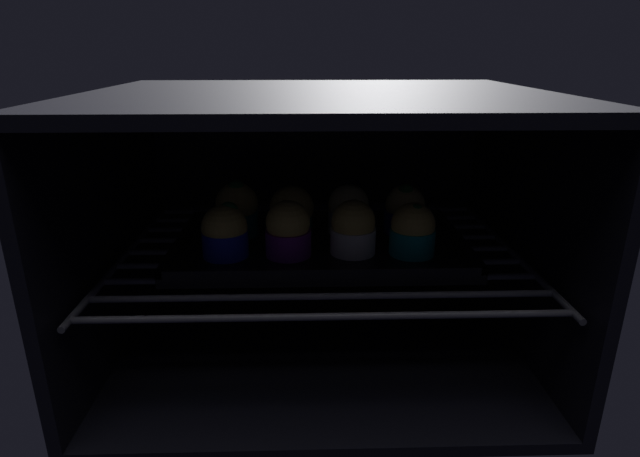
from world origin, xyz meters
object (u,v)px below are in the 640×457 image
muffin_row0_col3 (413,231)px  muffin_row1_col2 (349,210)px  muffin_row1_col3 (405,211)px  muffin_row0_col2 (353,228)px  muffin_row0_col0 (225,232)px  muffin_row1_col0 (237,210)px  muffin_row0_col1 (288,230)px  muffin_row1_col1 (292,212)px  baking_tray (320,246)px

muffin_row0_col3 → muffin_row1_col2: bearing=130.9°
muffin_row1_col3 → muffin_row0_col3: bearing=-93.2°
muffin_row0_col3 → muffin_row1_col3: (0.45, 8.09, 0.18)cm
muffin_row0_col2 → muffin_row1_col3: bearing=42.6°
muffin_row0_col2 → muffin_row1_col2: 8.20cm
muffin_row0_col0 → muffin_row1_col3: size_ratio=0.94×
muffin_row0_col2 → muffin_row1_col0: (-15.93, 7.56, 0.32)cm
muffin_row0_col0 → muffin_row1_col0: muffin_row1_col0 is taller
muffin_row0_col0 → muffin_row0_col1: muffin_row0_col1 is taller
muffin_row0_col0 → muffin_row1_col1: (8.40, 8.01, 0.10)cm
muffin_row0_col0 → muffin_row1_col1: bearing=43.7°
baking_tray → muffin_row0_col2: muffin_row0_col2 is taller
muffin_row0_col1 → muffin_row1_col2: 12.21cm
muffin_row0_col0 → muffin_row0_col1: bearing=-0.3°
muffin_row1_col2 → muffin_row0_col3: bearing=-49.1°
baking_tray → muffin_row0_col2: bearing=-42.2°
muffin_row0_col2 → muffin_row0_col3: size_ratio=1.03×
muffin_row1_col2 → muffin_row1_col3: bearing=-4.9°
baking_tray → muffin_row1_col2: (4.27, 4.40, 3.77)cm
baking_tray → muffin_row1_col3: (12.33, 3.70, 3.87)cm
muffin_row1_col2 → muffin_row1_col3: size_ratio=0.94×
baking_tray → muffin_row0_col0: 13.57cm
muffin_row0_col2 → muffin_row0_col3: 7.72cm
muffin_row0_col2 → muffin_row1_col2: bearing=89.5°
muffin_row1_col0 → muffin_row0_col2: bearing=-25.4°
muffin_row0_col0 → muffin_row0_col2: bearing=1.8°
muffin_row0_col3 → muffin_row1_col0: 25.00cm
muffin_row0_col1 → muffin_row1_col0: (-7.49, 8.11, 0.29)cm
muffin_row0_col1 → muffin_row1_col1: 8.06cm
muffin_row1_col0 → muffin_row1_col1: 7.82cm
muffin_row0_col3 → muffin_row1_col2: (-7.62, 8.78, 0.08)cm
baking_tray → muffin_row1_col2: bearing=45.8°
muffin_row0_col2 → muffin_row1_col0: muffin_row1_col0 is taller
muffin_row0_col1 → muffin_row0_col2: muffin_row0_col1 is taller
muffin_row0_col1 → muffin_row0_col3: muffin_row0_col1 is taller
baking_tray → muffin_row1_col0: (-11.74, 3.76, 4.22)cm
baking_tray → muffin_row0_col1: muffin_row0_col1 is taller
muffin_row0_col0 → muffin_row0_col2: (16.52, 0.52, 0.19)cm
muffin_row0_col2 → muffin_row0_col3: muffin_row0_col2 is taller
muffin_row0_col0 → muffin_row1_col0: (0.59, 8.08, 0.51)cm
baking_tray → muffin_row0_col0: bearing=-160.7°
muffin_row0_col3 → muffin_row1_col0: bearing=161.0°
muffin_row1_col2 → baking_tray: bearing=-134.2°
muffin_row0_col2 → muffin_row0_col0: bearing=-178.2°
muffin_row0_col3 → muffin_row0_col1: bearing=179.9°
baking_tray → muffin_row0_col3: 13.20cm
muffin_row0_col2 → muffin_row1_col1: 11.05cm
baking_tray → muffin_row1_col3: size_ratio=5.24×
muffin_row1_col0 → muffin_row1_col2: size_ratio=1.15×
baking_tray → muffin_row1_col1: bearing=136.7°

